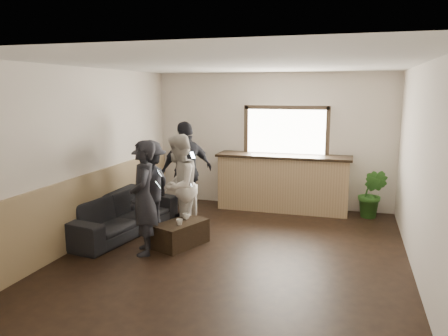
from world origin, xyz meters
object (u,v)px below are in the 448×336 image
(cup_b, at_px, (180,222))
(person_a, at_px, (144,198))
(person_c, at_px, (150,186))
(person_d, at_px, (187,171))
(potted_plant, at_px, (372,194))
(coffee_table, at_px, (181,234))
(sofa, at_px, (120,214))
(person_b, at_px, (179,186))
(bar_counter, at_px, (283,179))
(cup_a, at_px, (186,216))

(cup_b, bearing_deg, person_a, -143.69)
(person_c, relative_size, person_d, 0.85)
(potted_plant, height_order, person_d, person_d)
(coffee_table, height_order, cup_b, cup_b)
(sofa, relative_size, person_b, 1.33)
(coffee_table, height_order, person_a, person_a)
(bar_counter, height_order, person_d, bar_counter)
(coffee_table, height_order, person_c, person_c)
(potted_plant, distance_m, person_a, 4.46)
(potted_plant, relative_size, person_d, 0.51)
(cup_b, xyz_separation_m, person_d, (-0.46, 1.50, 0.51))
(potted_plant, distance_m, person_d, 3.58)
(cup_b, xyz_separation_m, potted_plant, (2.92, 2.59, 0.05))
(sofa, bearing_deg, coffee_table, -93.38)
(bar_counter, distance_m, cup_b, 2.95)
(sofa, bearing_deg, person_b, -72.42)
(sofa, distance_m, person_b, 1.17)
(person_c, height_order, person_d, person_d)
(cup_b, relative_size, person_b, 0.06)
(cup_a, bearing_deg, coffee_table, -95.19)
(bar_counter, distance_m, coffee_table, 2.87)
(person_d, bearing_deg, coffee_table, 54.54)
(sofa, bearing_deg, person_c, -51.12)
(cup_a, distance_m, cup_b, 0.32)
(cup_a, distance_m, potted_plant, 3.72)
(bar_counter, height_order, person_a, bar_counter)
(coffee_table, height_order, cup_a, cup_a)
(sofa, height_order, person_c, person_c)
(person_c, bearing_deg, person_b, 85.36)
(person_a, relative_size, person_d, 0.92)
(sofa, xyz_separation_m, person_b, (1.03, 0.15, 0.53))
(person_a, distance_m, person_d, 1.82)
(person_a, height_order, person_b, person_b)
(cup_a, bearing_deg, person_a, -123.00)
(coffee_table, xyz_separation_m, person_c, (-0.78, 0.53, 0.61))
(sofa, distance_m, person_c, 0.69)
(bar_counter, height_order, cup_a, bar_counter)
(bar_counter, height_order, sofa, bar_counter)
(bar_counter, xyz_separation_m, person_d, (-1.64, -1.20, 0.30))
(potted_plant, xyz_separation_m, person_a, (-3.35, -2.91, 0.38))
(sofa, height_order, coffee_table, sofa)
(person_d, bearing_deg, cup_b, 54.41)
(cup_a, relative_size, person_c, 0.08)
(sofa, distance_m, cup_b, 1.34)
(bar_counter, relative_size, coffee_table, 3.14)
(coffee_table, bearing_deg, sofa, 167.31)
(bar_counter, height_order, cup_b, bar_counter)
(cup_a, bearing_deg, cup_b, -86.50)
(bar_counter, height_order, coffee_table, bar_counter)
(cup_b, xyz_separation_m, person_a, (-0.44, -0.32, 0.43))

